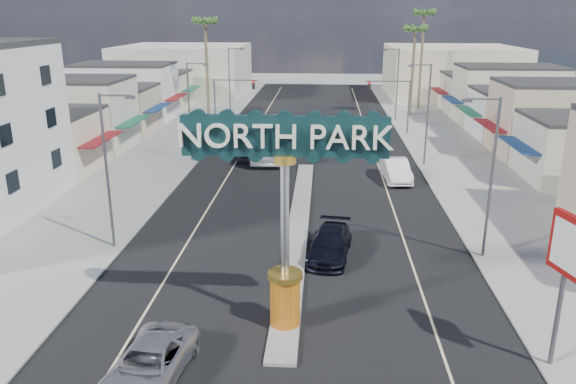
# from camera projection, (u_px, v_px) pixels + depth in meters

# --- Properties ---
(ground) EXTENTS (160.00, 160.00, 0.00)m
(ground) POSITION_uv_depth(u_px,v_px,m) (306.00, 164.00, 51.25)
(ground) COLOR gray
(ground) RESTS_ON ground
(road) EXTENTS (20.00, 120.00, 0.01)m
(road) POSITION_uv_depth(u_px,v_px,m) (306.00, 164.00, 51.25)
(road) COLOR black
(road) RESTS_ON ground
(median_island) EXTENTS (1.30, 30.00, 0.16)m
(median_island) POSITION_uv_depth(u_px,v_px,m) (298.00, 226.00, 36.02)
(median_island) COLOR gray
(median_island) RESTS_ON ground
(sidewalk_left) EXTENTS (8.00, 120.00, 0.12)m
(sidewalk_left) POSITION_uv_depth(u_px,v_px,m) (156.00, 160.00, 52.10)
(sidewalk_left) COLOR gray
(sidewalk_left) RESTS_ON ground
(sidewalk_right) EXTENTS (8.00, 120.00, 0.12)m
(sidewalk_right) POSITION_uv_depth(u_px,v_px,m) (462.00, 165.00, 50.37)
(sidewalk_right) COLOR gray
(sidewalk_right) RESTS_ON ground
(storefront_row_left) EXTENTS (12.00, 42.00, 6.00)m
(storefront_row_left) POSITION_uv_depth(u_px,v_px,m) (101.00, 106.00, 64.17)
(storefront_row_left) COLOR beige
(storefront_row_left) RESTS_ON ground
(storefront_row_right) EXTENTS (12.00, 42.00, 6.00)m
(storefront_row_right) POSITION_uv_depth(u_px,v_px,m) (530.00, 110.00, 61.22)
(storefront_row_right) COLOR #B7B29E
(storefront_row_right) RESTS_ON ground
(backdrop_far_left) EXTENTS (20.00, 20.00, 8.00)m
(backdrop_far_left) POSITION_uv_depth(u_px,v_px,m) (185.00, 70.00, 94.16)
(backdrop_far_left) COLOR #B7B29E
(backdrop_far_left) RESTS_ON ground
(backdrop_far_right) EXTENTS (20.00, 20.00, 8.00)m
(backdrop_far_right) POSITION_uv_depth(u_px,v_px,m) (451.00, 72.00, 91.45)
(backdrop_far_right) COLOR beige
(backdrop_far_right) RESTS_ON ground
(gateway_sign) EXTENTS (8.20, 1.50, 9.15)m
(gateway_sign) POSITION_uv_depth(u_px,v_px,m) (285.00, 198.00, 22.81)
(gateway_sign) COLOR #B1390D
(gateway_sign) RESTS_ON median_island
(traffic_signal_left) EXTENTS (5.09, 0.45, 6.00)m
(traffic_signal_left) POSITION_uv_depth(u_px,v_px,m) (230.00, 95.00, 63.82)
(traffic_signal_left) COLOR #47474C
(traffic_signal_left) RESTS_ON ground
(traffic_signal_right) EXTENTS (5.09, 0.45, 6.00)m
(traffic_signal_right) POSITION_uv_depth(u_px,v_px,m) (393.00, 96.00, 62.69)
(traffic_signal_right) COLOR #47474C
(traffic_signal_right) RESTS_ON ground
(streetlight_l_near) EXTENTS (2.03, 0.22, 9.00)m
(streetlight_l_near) POSITION_uv_depth(u_px,v_px,m) (109.00, 164.00, 31.34)
(streetlight_l_near) COLOR #47474C
(streetlight_l_near) RESTS_ON ground
(streetlight_l_mid) EXTENTS (2.03, 0.22, 9.00)m
(streetlight_l_mid) POSITION_uv_depth(u_px,v_px,m) (191.00, 107.00, 50.35)
(streetlight_l_mid) COLOR #47474C
(streetlight_l_mid) RESTS_ON ground
(streetlight_l_far) EXTENTS (2.03, 0.22, 9.00)m
(streetlight_l_far) POSITION_uv_depth(u_px,v_px,m) (231.00, 79.00, 71.26)
(streetlight_l_far) COLOR #47474C
(streetlight_l_far) RESTS_ON ground
(streetlight_r_near) EXTENTS (2.03, 0.22, 9.00)m
(streetlight_r_near) POSITION_uv_depth(u_px,v_px,m) (489.00, 171.00, 30.06)
(streetlight_r_near) COLOR #47474C
(streetlight_r_near) RESTS_ON ground
(streetlight_r_mid) EXTENTS (2.03, 0.22, 9.00)m
(streetlight_r_mid) POSITION_uv_depth(u_px,v_px,m) (426.00, 110.00, 49.07)
(streetlight_r_mid) COLOR #47474C
(streetlight_r_mid) RESTS_ON ground
(streetlight_r_far) EXTENTS (2.03, 0.22, 9.00)m
(streetlight_r_far) POSITION_uv_depth(u_px,v_px,m) (396.00, 81.00, 69.98)
(streetlight_r_far) COLOR #47474C
(streetlight_r_far) RESTS_ON ground
(palm_left_far) EXTENTS (2.60, 2.60, 13.10)m
(palm_left_far) POSITION_uv_depth(u_px,v_px,m) (205.00, 27.00, 67.56)
(palm_left_far) COLOR brown
(palm_left_far) RESTS_ON ground
(palm_right_mid) EXTENTS (2.60, 2.60, 12.10)m
(palm_right_mid) POSITION_uv_depth(u_px,v_px,m) (415.00, 34.00, 71.94)
(palm_right_mid) COLOR brown
(palm_right_mid) RESTS_ON ground
(palm_right_far) EXTENTS (2.60, 2.60, 14.10)m
(palm_right_far) POSITION_uv_depth(u_px,v_px,m) (424.00, 19.00, 76.97)
(palm_right_far) COLOR brown
(palm_right_far) RESTS_ON ground
(suv_left) EXTENTS (3.00, 5.49, 1.46)m
(suv_left) POSITION_uv_depth(u_px,v_px,m) (149.00, 364.00, 20.78)
(suv_left) COLOR silver
(suv_left) RESTS_ON ground
(suv_right) EXTENTS (2.84, 5.54, 1.54)m
(suv_right) POSITION_uv_depth(u_px,v_px,m) (330.00, 244.00, 31.47)
(suv_right) COLOR black
(suv_right) RESTS_ON ground
(car_parked_left) EXTENTS (1.86, 4.19, 1.40)m
(car_parked_left) POSITION_uv_depth(u_px,v_px,m) (248.00, 152.00, 52.67)
(car_parked_left) COLOR #5A5A5E
(car_parked_left) RESTS_ON ground
(car_parked_right) EXTENTS (2.28, 5.53, 1.78)m
(car_parked_right) POSITION_uv_depth(u_px,v_px,m) (396.00, 170.00, 45.87)
(car_parked_right) COLOR white
(car_parked_right) RESTS_ON ground
(city_bus) EXTENTS (3.12, 11.72, 3.24)m
(city_bus) POSITION_uv_depth(u_px,v_px,m) (270.00, 138.00, 53.93)
(city_bus) COLOR white
(city_bus) RESTS_ON ground
(bank_pylon_sign) EXTENTS (0.71, 1.91, 6.11)m
(bank_pylon_sign) POSITION_uv_depth(u_px,v_px,m) (568.00, 254.00, 20.43)
(bank_pylon_sign) COLOR #47474C
(bank_pylon_sign) RESTS_ON sidewalk_right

